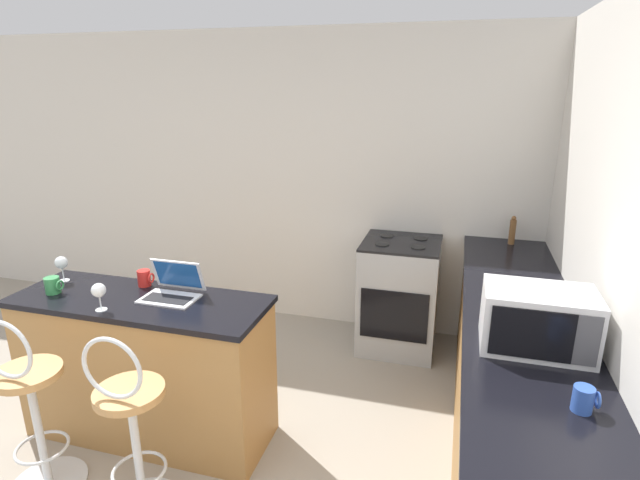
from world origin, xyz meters
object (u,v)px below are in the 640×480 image
at_px(microwave, 538,320).
at_px(stove_range, 399,295).
at_px(bar_stool_far, 132,430).
at_px(pepper_mill, 512,231).
at_px(bar_stool_near, 31,409).
at_px(mug_red, 145,278).
at_px(mug_green, 53,285).
at_px(wine_glass_short, 99,291).
at_px(wine_glass_tall, 61,263).
at_px(laptop, 173,288).
at_px(mug_blue, 584,399).

xyz_separation_m(microwave, stove_range, (-0.82, 1.52, -0.61)).
height_order(bar_stool_far, pepper_mill, pepper_mill).
relative_size(bar_stool_near, pepper_mill, 4.63).
distance_m(mug_red, mug_green, 0.53).
xyz_separation_m(bar_stool_near, bar_stool_far, (0.61, 0.00, 0.00)).
height_order(wine_glass_short, wine_glass_tall, wine_glass_tall).
bearing_deg(laptop, stove_range, 50.85).
height_order(bar_stool_near, laptop, laptop).
bearing_deg(bar_stool_far, pepper_mill, 50.41).
bearing_deg(wine_glass_short, wine_glass_tall, 149.98).
bearing_deg(mug_green, pepper_mill, 33.09).
distance_m(wine_glass_short, mug_blue, 2.42).
distance_m(bar_stool_near, wine_glass_short, 0.69).
bearing_deg(mug_green, mug_blue, -7.63).
bearing_deg(mug_green, bar_stool_near, -64.70).
height_order(bar_stool_far, microwave, microwave).
height_order(wine_glass_short, mug_green, wine_glass_short).
bearing_deg(laptop, bar_stool_near, -126.58).
relative_size(laptop, mug_red, 3.22).
xyz_separation_m(bar_stool_near, mug_blue, (2.61, 0.12, 0.48)).
xyz_separation_m(bar_stool_far, mug_red, (-0.39, 0.75, 0.48)).
xyz_separation_m(bar_stool_near, microwave, (2.49, 0.59, 0.58)).
bearing_deg(mug_green, laptop, 12.11).
xyz_separation_m(microwave, wine_glass_tall, (-2.81, 0.09, -0.03)).
xyz_separation_m(wine_glass_tall, pepper_mill, (2.83, 1.61, -0.01)).
xyz_separation_m(laptop, mug_green, (-0.73, -0.16, -0.00)).
distance_m(wine_glass_short, pepper_mill, 3.00).
bearing_deg(pepper_mill, microwave, -90.79).
bearing_deg(pepper_mill, mug_blue, -87.40).
height_order(bar_stool_near, mug_green, bar_stool_near).
xyz_separation_m(stove_range, mug_green, (-1.91, -1.61, 0.52)).
bearing_deg(mug_red, pepper_mill, 34.00).
xyz_separation_m(bar_stool_near, wine_glass_short, (0.20, 0.38, 0.54)).
bearing_deg(wine_glass_short, bar_stool_near, -118.28).
distance_m(mug_blue, mug_red, 2.46).
bearing_deg(mug_green, wine_glass_short, -16.05).
height_order(wine_glass_short, pepper_mill, pepper_mill).
relative_size(microwave, pepper_mill, 2.20).
distance_m(stove_range, mug_green, 2.55).
xyz_separation_m(wine_glass_short, mug_blue, (2.41, -0.25, -0.06)).
xyz_separation_m(mug_red, wine_glass_tall, (-0.55, -0.08, 0.07)).
distance_m(microwave, mug_red, 2.27).
xyz_separation_m(bar_stool_near, mug_green, (-0.24, 0.50, 0.48)).
bearing_deg(laptop, bar_stool_far, -79.27).
relative_size(bar_stool_near, microwave, 2.11).
bearing_deg(mug_red, bar_stool_near, -106.80).
bearing_deg(bar_stool_near, mug_red, 73.20).
bearing_deg(bar_stool_near, microwave, 13.35).
relative_size(microwave, mug_green, 4.76).
relative_size(mug_green, pepper_mill, 0.46).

